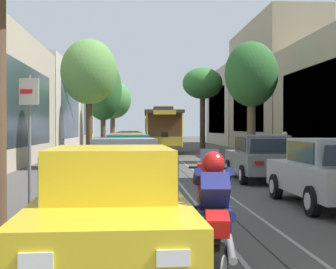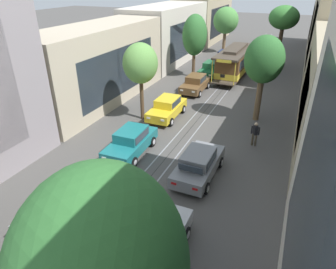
{
  "view_description": "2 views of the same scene",
  "coord_description": "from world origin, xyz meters",
  "px_view_note": "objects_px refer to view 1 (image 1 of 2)",
  "views": [
    {
      "loc": [
        -1.99,
        -3.63,
        1.83
      ],
      "look_at": [
        -0.34,
        21.96,
        1.5
      ],
      "focal_mm": 54.95,
      "sensor_mm": 36.0,
      "label": 1
    },
    {
      "loc": [
        6.36,
        0.66,
        9.79
      ],
      "look_at": [
        0.0,
        15.26,
        1.48
      ],
      "focal_mm": 32.12,
      "sensor_mm": 36.0,
      "label": 2
    }
  ],
  "objects_px": {
    "motorcycle_with_rider": "(213,213)",
    "street_tree_kerb_right_second": "(251,76)",
    "cable_car_trolley": "(162,130)",
    "street_tree_kerb_left_mid": "(103,90)",
    "street_sign_post": "(29,134)",
    "street_tree_kerb_left_fourth": "(113,100)",
    "parked_car_yellow_near_left": "(111,210)",
    "parked_car_yellow_fourth_left": "(126,150)",
    "parked_car_grey_mid_right": "(261,157)",
    "parked_car_teal_mid_left": "(128,157)",
    "street_tree_kerb_right_mid": "(203,85)",
    "parked_car_silver_second_right": "(330,172)",
    "pedestrian_on_left_pavement": "(285,148)",
    "parked_car_grey_second_left": "(123,171)",
    "street_tree_kerb_left_second": "(89,72)",
    "parked_car_green_sixth_left": "(129,142)",
    "parked_car_brown_fifth_left": "(129,145)",
    "parked_car_navy_far_left": "(130,140)"
  },
  "relations": [
    {
      "from": "parked_car_green_sixth_left",
      "to": "parked_car_silver_second_right",
      "type": "bearing_deg",
      "value": -78.74
    },
    {
      "from": "parked_car_yellow_near_left",
      "to": "parked_car_yellow_fourth_left",
      "type": "distance_m",
      "value": 17.8
    },
    {
      "from": "parked_car_navy_far_left",
      "to": "parked_car_silver_second_right",
      "type": "bearing_deg",
      "value": -80.93
    },
    {
      "from": "parked_car_teal_mid_left",
      "to": "street_tree_kerb_right_mid",
      "type": "height_order",
      "value": "street_tree_kerb_right_mid"
    },
    {
      "from": "parked_car_silver_second_right",
      "to": "pedestrian_on_left_pavement",
      "type": "distance_m",
      "value": 10.92
    },
    {
      "from": "street_tree_kerb_left_second",
      "to": "motorcycle_with_rider",
      "type": "relative_size",
      "value": 3.0
    },
    {
      "from": "motorcycle_with_rider",
      "to": "street_tree_kerb_right_second",
      "type": "bearing_deg",
      "value": 75.9
    },
    {
      "from": "parked_car_grey_second_left",
      "to": "pedestrian_on_left_pavement",
      "type": "bearing_deg",
      "value": 55.91
    },
    {
      "from": "cable_car_trolley",
      "to": "motorcycle_with_rider",
      "type": "bearing_deg",
      "value": -91.97
    },
    {
      "from": "parked_car_teal_mid_left",
      "to": "parked_car_silver_second_right",
      "type": "distance_m",
      "value": 8.2
    },
    {
      "from": "parked_car_green_sixth_left",
      "to": "cable_car_trolley",
      "type": "xyz_separation_m",
      "value": [
        2.43,
        0.68,
        0.86
      ]
    },
    {
      "from": "parked_car_yellow_fourth_left",
      "to": "street_sign_post",
      "type": "relative_size",
      "value": 1.58
    },
    {
      "from": "street_sign_post",
      "to": "parked_car_green_sixth_left",
      "type": "bearing_deg",
      "value": 86.93
    },
    {
      "from": "street_tree_kerb_right_second",
      "to": "cable_car_trolley",
      "type": "relative_size",
      "value": 0.69
    },
    {
      "from": "street_tree_kerb_left_fourth",
      "to": "street_tree_kerb_left_second",
      "type": "bearing_deg",
      "value": -89.88
    },
    {
      "from": "parked_car_yellow_fourth_left",
      "to": "parked_car_silver_second_right",
      "type": "relative_size",
      "value": 1.0
    },
    {
      "from": "street_tree_kerb_left_mid",
      "to": "pedestrian_on_left_pavement",
      "type": "distance_m",
      "value": 16.25
    },
    {
      "from": "parked_car_brown_fifth_left",
      "to": "parked_car_grey_mid_right",
      "type": "xyz_separation_m",
      "value": [
        4.73,
        -13.25,
        0.0
      ]
    },
    {
      "from": "street_tree_kerb_left_second",
      "to": "street_tree_kerb_right_second",
      "type": "xyz_separation_m",
      "value": [
        8.16,
        3.38,
        0.25
      ]
    },
    {
      "from": "parked_car_navy_far_left",
      "to": "parked_car_silver_second_right",
      "type": "relative_size",
      "value": 1.0
    },
    {
      "from": "parked_car_brown_fifth_left",
      "to": "parked_car_navy_far_left",
      "type": "xyz_separation_m",
      "value": [
        -0.09,
        11.83,
        0.0
      ]
    },
    {
      "from": "parked_car_yellow_fourth_left",
      "to": "parked_car_teal_mid_left",
      "type": "bearing_deg",
      "value": -88.57
    },
    {
      "from": "parked_car_grey_mid_right",
      "to": "street_tree_kerb_right_second",
      "type": "relative_size",
      "value": 0.69
    },
    {
      "from": "parked_car_grey_second_left",
      "to": "parked_car_silver_second_right",
      "type": "bearing_deg",
      "value": -6.19
    },
    {
      "from": "parked_car_teal_mid_left",
      "to": "parked_car_yellow_fourth_left",
      "type": "height_order",
      "value": "same"
    },
    {
      "from": "parked_car_teal_mid_left",
      "to": "street_sign_post",
      "type": "relative_size",
      "value": 1.58
    },
    {
      "from": "parked_car_grey_mid_right",
      "to": "street_tree_kerb_right_mid",
      "type": "distance_m",
      "value": 27.0
    },
    {
      "from": "parked_car_grey_second_left",
      "to": "motorcycle_with_rider",
      "type": "relative_size",
      "value": 2.28
    },
    {
      "from": "pedestrian_on_left_pavement",
      "to": "parked_car_grey_second_left",
      "type": "bearing_deg",
      "value": -124.09
    },
    {
      "from": "parked_car_silver_second_right",
      "to": "street_tree_kerb_left_fourth",
      "type": "relative_size",
      "value": 0.69
    },
    {
      "from": "parked_car_yellow_near_left",
      "to": "parked_car_navy_far_left",
      "type": "height_order",
      "value": "same"
    },
    {
      "from": "motorcycle_with_rider",
      "to": "parked_car_silver_second_right",
      "type": "bearing_deg",
      "value": 57.55
    },
    {
      "from": "street_tree_kerb_right_second",
      "to": "parked_car_grey_mid_right",
      "type": "bearing_deg",
      "value": -100.82
    },
    {
      "from": "parked_car_grey_mid_right",
      "to": "street_sign_post",
      "type": "distance_m",
      "value": 10.37
    },
    {
      "from": "parked_car_silver_second_right",
      "to": "street_tree_kerb_right_mid",
      "type": "distance_m",
      "value": 32.87
    },
    {
      "from": "street_tree_kerb_left_mid",
      "to": "street_sign_post",
      "type": "height_order",
      "value": "street_tree_kerb_left_mid"
    },
    {
      "from": "street_tree_kerb_left_mid",
      "to": "street_tree_kerb_right_mid",
      "type": "distance_m",
      "value": 11.81
    },
    {
      "from": "street_tree_kerb_left_second",
      "to": "street_tree_kerb_left_fourth",
      "type": "distance_m",
      "value": 25.5
    },
    {
      "from": "street_tree_kerb_left_second",
      "to": "parked_car_green_sixth_left",
      "type": "bearing_deg",
      "value": 83.04
    },
    {
      "from": "street_tree_kerb_right_second",
      "to": "pedestrian_on_left_pavement",
      "type": "xyz_separation_m",
      "value": [
        0.53,
        -4.26,
        -3.63
      ]
    },
    {
      "from": "parked_car_teal_mid_left",
      "to": "parked_car_brown_fifth_left",
      "type": "height_order",
      "value": "same"
    },
    {
      "from": "parked_car_grey_second_left",
      "to": "street_tree_kerb_left_mid",
      "type": "bearing_deg",
      "value": 94.69
    },
    {
      "from": "parked_car_yellow_near_left",
      "to": "street_sign_post",
      "type": "bearing_deg",
      "value": 118.3
    },
    {
      "from": "parked_car_navy_far_left",
      "to": "street_sign_post",
      "type": "relative_size",
      "value": 1.57
    },
    {
      "from": "parked_car_brown_fifth_left",
      "to": "street_tree_kerb_left_second",
      "type": "height_order",
      "value": "street_tree_kerb_left_second"
    },
    {
      "from": "street_tree_kerb_left_second",
      "to": "pedestrian_on_left_pavement",
      "type": "relative_size",
      "value": 3.51
    },
    {
      "from": "parked_car_grey_second_left",
      "to": "parked_car_green_sixth_left",
      "type": "relative_size",
      "value": 1.01
    },
    {
      "from": "street_tree_kerb_left_fourth",
      "to": "motorcycle_with_rider",
      "type": "xyz_separation_m",
      "value": [
        3.03,
        -42.75,
        -3.63
      ]
    },
    {
      "from": "parked_car_brown_fifth_left",
      "to": "street_sign_post",
      "type": "height_order",
      "value": "street_sign_post"
    },
    {
      "from": "parked_car_teal_mid_left",
      "to": "parked_car_navy_far_left",
      "type": "relative_size",
      "value": 1.01
    }
  ]
}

